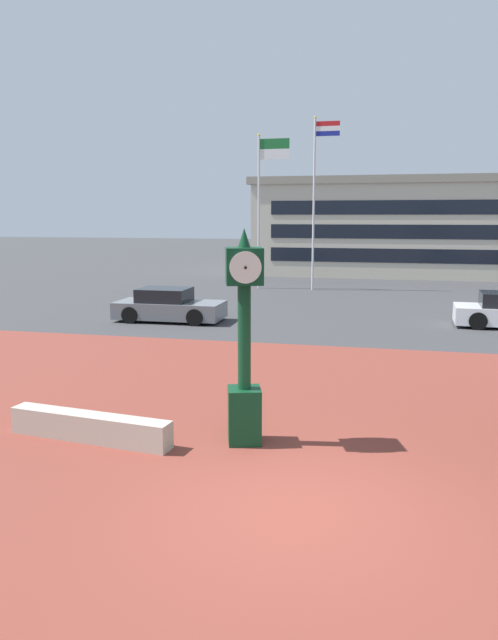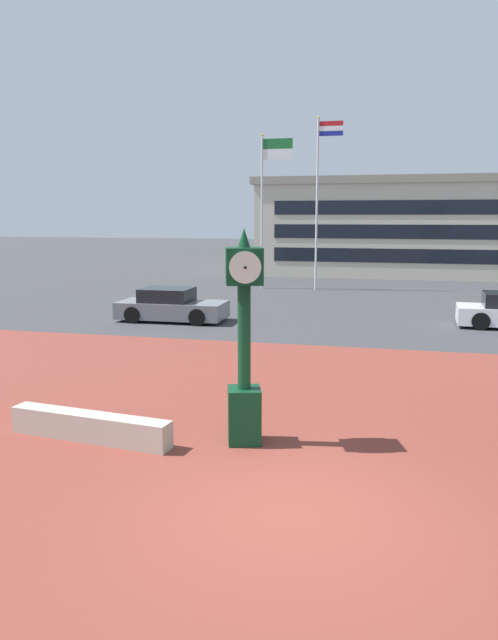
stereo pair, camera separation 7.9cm
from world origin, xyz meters
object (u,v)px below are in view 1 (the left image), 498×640
at_px(street_clock, 244,346).
at_px(car_street_near, 169,306).
at_px(flagpole_secondary, 316,193).
at_px(civic_building, 457,226).
at_px(flagpole_primary, 263,196).

bearing_deg(street_clock, car_street_near, 99.05).
height_order(flagpole_secondary, civic_building, flagpole_secondary).
bearing_deg(car_street_near, civic_building, 152.55).
bearing_deg(street_clock, flagpole_secondary, 76.80).
xyz_separation_m(street_clock, car_street_near, (-5.94, 11.95, -1.20)).
bearing_deg(civic_building, street_clock, -100.57).
distance_m(flagpole_primary, civic_building, 18.46).
bearing_deg(civic_building, flagpole_secondary, -121.61).
height_order(car_street_near, civic_building, civic_building).
xyz_separation_m(flagpole_secondary, civic_building, (8.73, 14.19, -1.93)).
relative_size(car_street_near, flagpole_primary, 0.49).
distance_m(street_clock, car_street_near, 13.40).
xyz_separation_m(flagpole_primary, civic_building, (11.67, 14.19, -1.82)).
distance_m(street_clock, flagpole_primary, 24.14).
bearing_deg(civic_building, flagpole_primary, -129.43).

